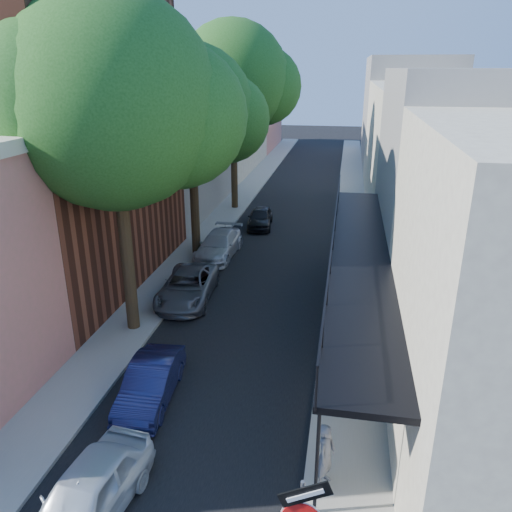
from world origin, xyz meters
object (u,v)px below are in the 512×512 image
at_px(parked_car_a, 86,496).
at_px(pedestrian, 326,455).
at_px(parked_car_b, 151,383).
at_px(parked_car_e, 260,217).
at_px(oak_near, 129,106).
at_px(oak_mid, 200,112).
at_px(oak_far, 241,80).
at_px(parked_car_c, 188,286).
at_px(parked_car_d, 219,245).

height_order(parked_car_a, pedestrian, pedestrian).
relative_size(parked_car_a, parked_car_b, 1.07).
bearing_deg(parked_car_e, oak_near, -103.92).
height_order(oak_mid, oak_far, oak_far).
distance_m(oak_near, oak_far, 17.01).
bearing_deg(parked_car_c, oak_far, 89.01).
bearing_deg(parked_car_c, oak_near, -111.01).
height_order(parked_car_b, pedestrian, pedestrian).
bearing_deg(parked_car_a, oak_far, 101.02).
xyz_separation_m(oak_far, parked_car_a, (1.95, -25.21, -7.62)).
xyz_separation_m(parked_car_a, parked_car_c, (-1.20, 10.70, -0.04)).
relative_size(parked_car_a, parked_car_d, 0.88).
bearing_deg(pedestrian, parked_car_b, 86.20).
xyz_separation_m(oak_near, oak_mid, (-0.05, 7.97, -0.82)).
height_order(oak_mid, parked_car_a, oak_mid).
relative_size(parked_car_c, parked_car_e, 1.26).
bearing_deg(oak_far, parked_car_a, -85.57).
xyz_separation_m(parked_car_b, parked_car_d, (-0.98, 11.73, 0.04)).
bearing_deg(oak_mid, parked_car_d, -20.95).
height_order(oak_far, parked_car_a, oak_far).
bearing_deg(pedestrian, oak_near, 67.66).
xyz_separation_m(oak_far, parked_car_e, (1.95, -4.01, -7.67)).
bearing_deg(parked_car_b, parked_car_a, -91.41).
relative_size(parked_car_c, parked_car_d, 1.02).
height_order(oak_mid, parked_car_e, oak_mid).
bearing_deg(parked_car_c, parked_car_e, 79.52).
height_order(oak_near, pedestrian, oak_near).
distance_m(oak_mid, parked_car_a, 17.51).
height_order(parked_car_d, pedestrian, pedestrian).
height_order(oak_far, pedestrian, oak_far).
bearing_deg(oak_far, oak_mid, -90.41).
bearing_deg(oak_mid, oak_far, 89.59).
distance_m(oak_near, parked_car_c, 7.73).
height_order(parked_car_b, parked_car_e, parked_car_e).
distance_m(oak_far, parked_car_c, 16.42).
bearing_deg(parked_car_e, parked_car_d, -107.97).
xyz_separation_m(parked_car_b, parked_car_e, (0.22, 17.08, 0.01)).
height_order(oak_near, oak_mid, oak_near).
xyz_separation_m(oak_near, parked_car_a, (1.97, -8.20, -7.24)).
xyz_separation_m(parked_car_c, parked_car_d, (0.00, 5.15, 0.01)).
relative_size(oak_mid, parked_car_b, 2.90).
relative_size(oak_far, parked_car_b, 3.38).
xyz_separation_m(oak_near, parked_car_b, (1.75, -4.08, -7.30)).
relative_size(oak_near, parked_car_c, 2.63).
distance_m(parked_car_e, pedestrian, 20.01).
relative_size(parked_car_d, pedestrian, 2.69).
relative_size(parked_car_b, parked_car_e, 1.02).
xyz_separation_m(oak_mid, parked_car_b, (1.80, -12.05, -6.48)).
relative_size(parked_car_b, parked_car_c, 0.81).
height_order(oak_near, parked_car_e, oak_near).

